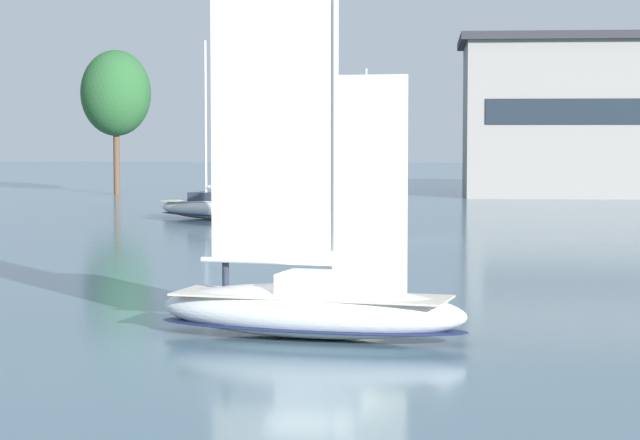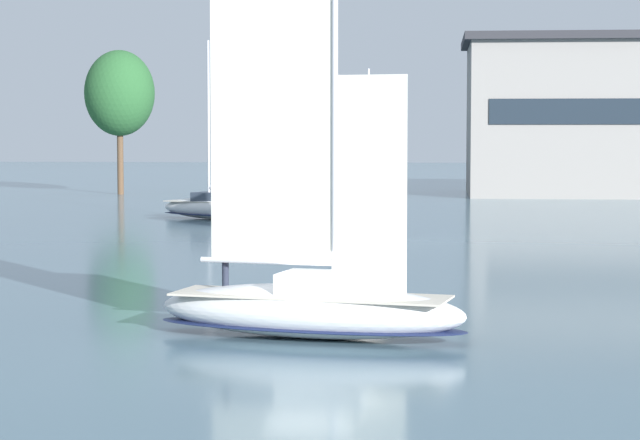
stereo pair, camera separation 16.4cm
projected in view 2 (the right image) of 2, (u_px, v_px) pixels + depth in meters
ground_plane at (310, 338)px, 35.46m from camera, size 400.00×400.00×0.00m
waterfront_building at (639, 116)px, 113.88m from camera, size 32.25×16.18×14.47m
tree_shore_center at (120, 94)px, 115.51m from camera, size 6.50×6.50×13.38m
sailboat_main at (311, 303)px, 35.39m from camera, size 9.42×4.35×12.49m
sailboat_moored_near_marina at (363, 225)px, 67.59m from camera, size 5.00×6.76×9.26m
sailboat_moored_mid_channel at (217, 207)px, 83.22m from camera, size 8.86×5.87×11.90m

